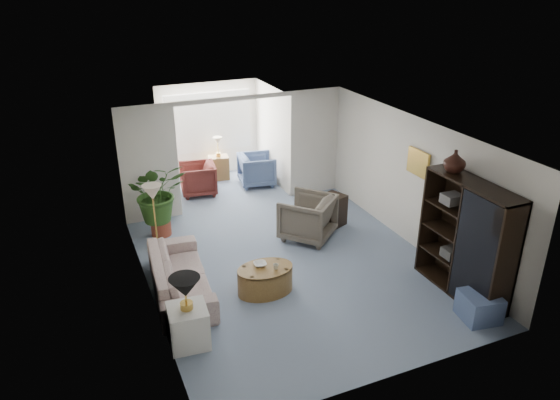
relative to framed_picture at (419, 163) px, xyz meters
name	(u,v)px	position (x,y,z in m)	size (l,w,h in m)	color
floor	(293,268)	(-2.46, 0.10, -1.70)	(6.00, 6.00, 0.00)	gray
sunroom_floor	(224,188)	(-2.46, 4.20, -1.70)	(2.60, 2.60, 0.00)	gray
back_pier_left	(149,165)	(-4.36, 3.10, -0.45)	(1.20, 0.12, 2.50)	white
back_pier_right	(314,143)	(-0.56, 3.10, -0.45)	(1.20, 0.12, 2.50)	white
back_header	(235,99)	(-2.46, 3.10, 0.75)	(2.60, 0.12, 0.10)	white
window_pane	(209,122)	(-2.46, 5.28, -0.30)	(2.20, 0.02, 1.50)	white
window_blinds	(209,122)	(-2.46, 5.25, -0.30)	(2.20, 0.02, 1.50)	white
framed_picture	(419,163)	(0.00, 0.00, 0.00)	(0.04, 0.50, 0.40)	#BFB099
sofa	(180,275)	(-4.49, 0.16, -1.38)	(2.22, 0.87, 0.65)	beige
end_table	(188,326)	(-4.69, -1.19, -1.40)	(0.54, 0.54, 0.60)	silver
table_lamp	(185,287)	(-4.69, -1.19, -0.75)	(0.44, 0.44, 0.30)	black
floor_lamp	(152,192)	(-4.58, 1.61, -0.45)	(0.36, 0.36, 0.28)	beige
coffee_table	(265,280)	(-3.19, -0.38, -1.47)	(0.95, 0.95, 0.45)	olive
coffee_bowl	(260,264)	(-3.24, -0.28, -1.22)	(0.21, 0.21, 0.05)	white
coffee_cup	(276,267)	(-3.04, -0.48, -1.21)	(0.09, 0.09, 0.09)	beige
wingback_chair	(307,217)	(-1.71, 1.07, -1.26)	(0.94, 0.97, 0.88)	#5C5649
side_table_dark	(331,211)	(-1.01, 1.37, -1.37)	(0.55, 0.44, 0.66)	black
entertainment_cabinet	(466,239)	(-0.23, -1.65, -0.72)	(0.47, 1.76, 1.96)	black
cabinet_urn	(455,161)	(-0.23, -1.15, 0.44)	(0.35, 0.35, 0.36)	black
ottoman	(479,306)	(-0.46, -2.36, -1.49)	(0.54, 0.54, 0.43)	slate
plant_pot	(161,227)	(-4.37, 2.35, -1.54)	(0.40, 0.40, 0.32)	brown
house_plant	(157,192)	(-4.37, 2.35, -0.76)	(1.11, 0.96, 1.23)	#2C541C
sunroom_chair_blue	(257,170)	(-1.62, 4.12, -1.31)	(0.83, 0.85, 0.77)	slate
sunroom_chair_maroon	(198,179)	(-3.12, 4.12, -1.33)	(0.80, 0.82, 0.75)	maroon
sunroom_table	(219,168)	(-2.37, 4.87, -1.40)	(0.49, 0.38, 0.60)	olive
shelf_clutter	(467,235)	(-0.28, -1.72, -0.61)	(0.30, 1.13, 1.06)	#52504D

